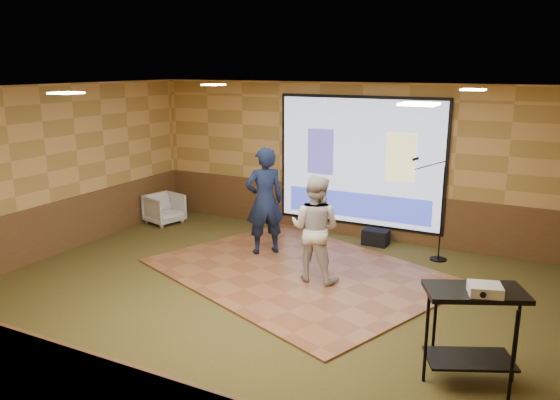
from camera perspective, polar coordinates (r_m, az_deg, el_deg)
The scene contains 17 objects.
ground at distance 7.99m, azimuth -0.26°, elevation -10.56°, with size 9.00×9.00×0.00m, color #343B1B.
room_shell at distance 7.37m, azimuth -0.28°, elevation 4.43°, with size 9.04×7.04×3.02m.
wainscot_back at distance 10.86m, azimuth 8.18°, elevation -1.35°, with size 9.00×0.04×0.95m, color #51311B.
wainscot_left at distance 10.53m, azimuth -22.52°, elevation -2.79°, with size 0.04×7.00×0.95m, color #51311B.
projector_screen at distance 10.60m, azimuth 8.29°, elevation 3.81°, with size 3.32×0.06×2.52m.
downlight_nw at distance 9.95m, azimuth -6.95°, elevation 11.87°, with size 0.32×0.32×0.02m, color #FFECBF.
downlight_ne at distance 8.34m, azimuth 19.55°, elevation 10.81°, with size 0.32×0.32×0.02m, color #FFECBF.
downlight_sw at distance 7.44m, azimuth -21.46°, elevation 10.37°, with size 0.32×0.32×0.02m, color #FFECBF.
downlight_se at distance 5.10m, azimuth 14.32°, elevation 9.68°, with size 0.32×0.32×0.02m, color #FFECBF.
dance_floor at distance 9.02m, azimuth 1.94°, elevation -7.51°, with size 4.48×3.41×0.03m, color brown.
player_left at distance 9.60m, azimuth -1.62°, elevation -0.09°, with size 0.69×0.46×1.91m, color #121C3A.
player_right at distance 8.42m, azimuth 3.68°, elevation -2.99°, with size 0.81×0.63×1.67m, color beige.
av_table at distance 6.16m, azimuth 19.55°, elevation -11.37°, with size 1.01×0.53×1.06m.
projector at distance 5.93m, azimuth 20.64°, elevation -8.74°, with size 0.32×0.27×0.11m, color silver.
mic_stand at distance 9.84m, azimuth 16.06°, elevation -3.28°, with size 0.70×0.29×1.79m.
banquet_chair at distance 11.93m, azimuth -12.00°, elevation -0.90°, with size 0.68×0.70×0.64m, color gray.
duffel_bag at distance 10.48m, azimuth 9.98°, elevation -3.86°, with size 0.47×0.31×0.29m, color black.
Camera 1 is at (3.33, -6.46, 3.31)m, focal length 35.00 mm.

